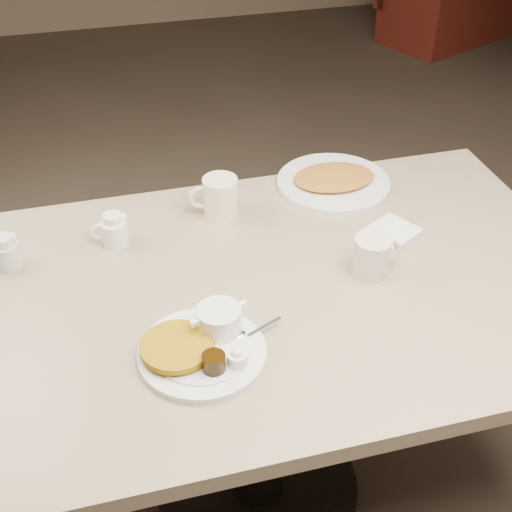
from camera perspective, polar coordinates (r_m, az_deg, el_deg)
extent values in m
cube|color=#4C3F33|center=(2.08, 0.15, -18.82)|extent=(7.00, 8.00, 0.02)
cube|color=tan|center=(1.53, 0.19, -3.13)|extent=(1.50, 0.90, 0.04)
cylinder|color=black|center=(1.78, 0.17, -11.88)|extent=(0.14, 0.14, 0.69)
cylinder|color=black|center=(2.06, 0.15, -18.43)|extent=(0.56, 0.56, 0.03)
cylinder|color=white|center=(1.36, -4.45, -7.95)|extent=(0.31, 0.31, 0.01)
cylinder|color=white|center=(1.35, -4.47, -7.67)|extent=(0.23, 0.23, 0.00)
cylinder|color=#A37B0C|center=(1.35, -6.45, -7.57)|extent=(0.18, 0.18, 0.01)
cylinder|color=#A37B0C|center=(1.34, -6.57, -7.39)|extent=(0.17, 0.17, 0.01)
cylinder|color=white|center=(1.37, -3.06, -5.29)|extent=(0.11, 0.11, 0.05)
cube|color=white|center=(1.34, -5.04, -5.50)|extent=(0.02, 0.02, 0.01)
cube|color=white|center=(1.38, -1.19, -4.01)|extent=(0.02, 0.02, 0.01)
ellipsoid|color=white|center=(1.36, -3.57, -4.95)|extent=(0.05, 0.05, 0.03)
ellipsoid|color=white|center=(1.37, -2.51, -4.85)|extent=(0.04, 0.04, 0.02)
cylinder|color=black|center=(1.30, -3.49, -8.77)|extent=(0.06, 0.06, 0.04)
cylinder|color=white|center=(1.31, -1.55, -8.45)|extent=(0.05, 0.05, 0.03)
ellipsoid|color=#F6F7AF|center=(1.30, -1.56, -8.02)|extent=(0.03, 0.03, 0.02)
cube|color=silver|center=(1.39, 0.48, -5.96)|extent=(0.09, 0.05, 0.00)
ellipsoid|color=silver|center=(1.38, -1.44, -6.48)|extent=(0.04, 0.03, 0.01)
cylinder|color=silver|center=(1.55, 9.49, -0.03)|extent=(0.10, 0.10, 0.09)
cylinder|color=black|center=(1.52, 9.64, 1.16)|extent=(0.08, 0.08, 0.01)
torus|color=silver|center=(1.57, 10.84, 0.44)|extent=(0.06, 0.03, 0.06)
cube|color=white|center=(1.69, 10.95, 1.74)|extent=(0.16, 0.15, 0.02)
cylinder|color=white|center=(1.72, -2.94, 4.90)|extent=(0.10, 0.10, 0.10)
torus|color=white|center=(1.72, -4.55, 4.81)|extent=(0.07, 0.02, 0.06)
cylinder|color=silver|center=(1.65, -19.84, 0.06)|extent=(0.07, 0.07, 0.06)
cylinder|color=silver|center=(1.63, -20.13, 1.18)|extent=(0.05, 0.05, 0.02)
cone|color=silver|center=(1.64, -19.29, 1.35)|extent=(0.03, 0.03, 0.02)
cylinder|color=white|center=(1.66, -11.55, 1.90)|extent=(0.08, 0.08, 0.06)
cylinder|color=white|center=(1.64, -11.72, 3.05)|extent=(0.06, 0.06, 0.02)
cone|color=white|center=(1.64, -10.86, 3.01)|extent=(0.02, 0.02, 0.02)
torus|color=white|center=(1.66, -12.72, 1.94)|extent=(0.05, 0.01, 0.04)
cylinder|color=silver|center=(1.87, 6.38, 6.01)|extent=(0.30, 0.30, 0.01)
ellipsoid|color=#B47029|center=(1.86, 6.41, 6.47)|extent=(0.22, 0.16, 0.02)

